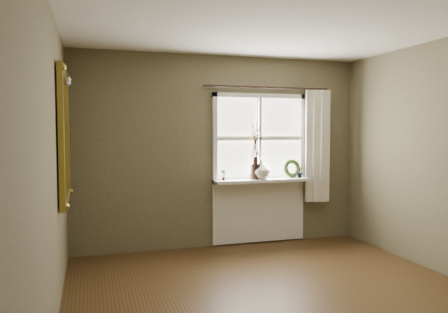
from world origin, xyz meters
TOP-DOWN VIEW (x-y plane):
  - floor at (0.00, 0.00)m, footprint 4.50×4.50m
  - ceiling at (0.00, 0.00)m, footprint 4.50×4.50m
  - wall_back at (0.00, 2.30)m, footprint 4.00×0.10m
  - wall_left at (-2.05, 0.00)m, footprint 0.10×4.50m
  - window_frame at (0.55, 2.23)m, footprint 1.36×0.06m
  - window_sill at (0.55, 2.12)m, footprint 1.36×0.26m
  - window_apron at (0.55, 2.23)m, footprint 1.36×0.04m
  - dark_jug at (0.45, 2.12)m, footprint 0.19×0.19m
  - cream_vase at (0.53, 2.12)m, footprint 0.28×0.28m
  - wreath at (1.02, 2.16)m, footprint 0.28×0.14m
  - potted_plant_left at (-0.01, 2.12)m, footprint 0.08×0.05m
  - potted_plant_right at (1.13, 2.12)m, footprint 0.11×0.10m
  - curtain at (1.39, 2.13)m, footprint 0.36×0.12m
  - curtain_rod at (0.65, 2.17)m, footprint 1.84×0.03m
  - gilt_mirror at (-1.96, 1.25)m, footprint 0.10×1.14m

SIDE VIEW (x-z plane):
  - floor at x=0.00m, z-range 0.00..0.00m
  - window_apron at x=0.55m, z-range 0.02..0.90m
  - window_sill at x=0.55m, z-range 0.88..0.92m
  - potted_plant_left at x=-0.01m, z-range 0.92..1.07m
  - potted_plant_right at x=1.13m, z-range 0.92..1.08m
  - wreath at x=1.02m, z-range 0.88..1.16m
  - dark_jug at x=0.45m, z-range 0.92..1.13m
  - cream_vase at x=0.53m, z-range 0.92..1.19m
  - wall_back at x=0.00m, z-range 0.00..2.60m
  - wall_left at x=-2.05m, z-range 0.00..2.60m
  - curtain at x=1.39m, z-range 0.57..2.16m
  - window_frame at x=0.55m, z-range 0.86..2.10m
  - gilt_mirror at x=-1.96m, z-range 0.85..2.21m
  - curtain_rod at x=0.65m, z-range 2.16..2.20m
  - ceiling at x=0.00m, z-range 2.60..2.60m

